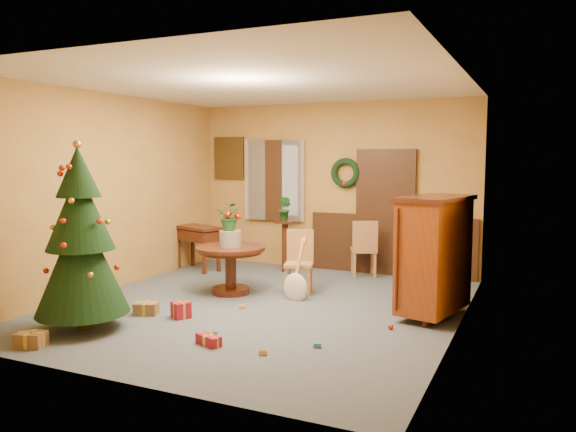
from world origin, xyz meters
The scene contains 21 objects.
room_envelope centered at (0.21, 2.70, 1.12)m, with size 5.50×5.50×5.50m.
dining_table centered at (-0.72, 0.45, 0.48)m, with size 1.00×1.00×0.69m.
urn centered at (-0.72, 0.45, 0.80)m, with size 0.31×0.31×0.23m, color slate.
centerpiece_plant centered at (-0.72, 0.45, 1.12)m, with size 0.37×0.32×0.41m, color #1E4C23.
chair_near centered at (0.15, 0.93, 0.49)m, with size 0.49×0.49×0.91m.
chair_far centered at (0.70, 2.34, 0.50)m, with size 0.54×0.54×0.94m.
guitar centered at (0.27, 0.51, 0.42)m, with size 0.36×0.17×0.84m, color beige, non-canonical shape.
plant_stand centered at (-0.67, 2.20, 0.55)m, with size 0.34×0.34×0.88m.
stand_plant centered at (-0.67, 2.20, 1.09)m, with size 0.23×0.19×0.43m, color #19471E.
christmas_tree centered at (-1.41, -1.72, 1.02)m, with size 1.04×1.04×2.16m.
writing_desk centered at (-2.11, 1.71, 0.58)m, with size 0.96×0.69×0.77m.
sideboard centered at (2.15, 0.46, 0.80)m, with size 0.87×1.28×1.50m.
gift_a centered at (-1.46, -2.40, 0.08)m, with size 0.33×0.28×0.15m.
gift_b centered at (-0.66, -0.88, 0.10)m, with size 0.27×0.27×0.20m.
gift_c centered at (-1.14, -0.94, 0.08)m, with size 0.33×0.28×0.15m.
gift_d centered at (0.20, -1.59, 0.05)m, with size 0.32×0.22×0.11m.
toy_a centered at (1.27, -1.20, 0.03)m, with size 0.08×0.05×0.05m, color #2A6DB7.
toy_b centered at (0.09, -1.30, 0.03)m, with size 0.06×0.06×0.06m, color green.
toy_c centered at (-0.16, -0.23, 0.03)m, with size 0.08×0.05×0.05m, color gold.
toy_d centered at (1.81, -0.27, 0.03)m, with size 0.06×0.06×0.06m, color #B7250C.
toy_e centered at (0.85, -1.62, 0.03)m, with size 0.08×0.05×0.05m, color gold.
Camera 1 is at (3.33, -6.46, 1.97)m, focal length 35.00 mm.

